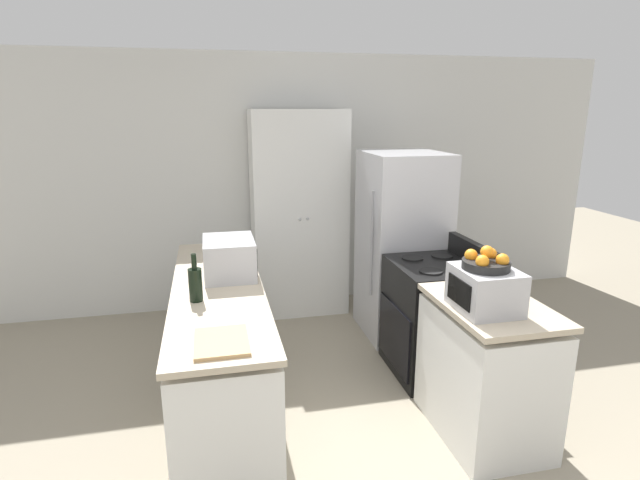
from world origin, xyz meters
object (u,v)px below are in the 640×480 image
stove (434,317)px  fruit_bowl (486,262)px  pantry_cabinet (299,214)px  wine_bottle (195,284)px  toaster_oven (485,290)px  microwave (229,258)px  refrigerator (402,245)px

stove → fruit_bowl: size_ratio=3.87×
pantry_cabinet → wine_bottle: bearing=-117.9°
wine_bottle → toaster_oven: bearing=-17.4°
stove → toaster_oven: 1.07m
wine_bottle → pantry_cabinet: bearing=62.1°
toaster_oven → fruit_bowl: size_ratio=1.36×
wine_bottle → toaster_oven: wine_bottle is taller
wine_bottle → stove: bearing=11.7°
microwave → wine_bottle: 0.50m
stove → refrigerator: bearing=88.5°
fruit_bowl → refrigerator: bearing=84.7°
pantry_cabinet → fruit_bowl: pantry_cabinet is taller
stove → toaster_oven: toaster_oven is taller
pantry_cabinet → stove: 1.79m
microwave → wine_bottle: bearing=-117.5°
toaster_oven → pantry_cabinet: bearing=105.8°
refrigerator → fruit_bowl: 1.70m
stove → fruit_bowl: fruit_bowl is taller
microwave → toaster_oven: microwave is taller
microwave → fruit_bowl: size_ratio=1.64×
microwave → fruit_bowl: fruit_bowl is taller
microwave → pantry_cabinet: bearing=61.9°
pantry_cabinet → toaster_oven: 2.48m
wine_bottle → fruit_bowl: size_ratio=1.11×
fruit_bowl → toaster_oven: bearing=-28.6°
wine_bottle → refrigerator: bearing=32.2°
stove → refrigerator: refrigerator is taller
refrigerator → microwave: 1.75m
toaster_oven → fruit_bowl: fruit_bowl is taller
refrigerator → wine_bottle: size_ratio=5.56×
wine_bottle → toaster_oven: (1.67, -0.52, 0.01)m
refrigerator → toaster_oven: bearing=-95.0°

